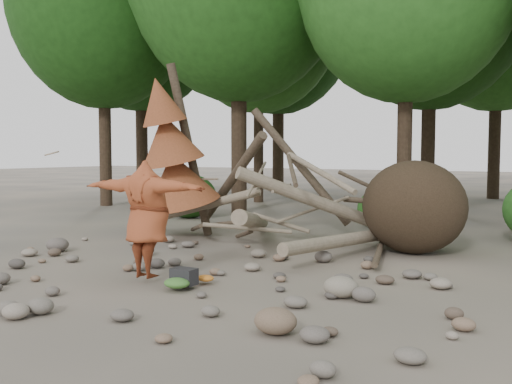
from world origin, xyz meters
The scene contains 12 objects.
ground centered at (0.00, 0.00, 0.00)m, with size 120.00×120.00×0.00m, color #514C44.
deadfall_pile centered at (2.02, 4.24, 0.95)m, with size 8.55×5.24×3.30m.
dead_conifer centered at (-3.12, 3.37, 2.11)m, with size 2.06×2.16×4.35m.
bush_left centered at (-5.50, 7.20, 0.72)m, with size 1.80×1.80×1.44m, color #1B4A13.
bush_mid centered at (0.80, 7.80, 0.56)m, with size 1.40×1.40×1.12m, color #255E1B.
frisbee_thrower centered at (-0.52, -0.58, 1.05)m, with size 3.09×0.96×2.11m.
backpack centered at (0.29, -0.65, 0.13)m, with size 0.39×0.26×0.26m, color black.
cloth_green centered at (0.31, -0.86, 0.08)m, with size 0.42×0.35×0.16m, color #3D6F2C.
cloth_orange centered at (0.43, -0.26, 0.05)m, with size 0.29×0.24×0.10m, color #C66F22.
boulder_front_right centered at (2.61, -1.92, 0.16)m, with size 0.52×0.47×0.31m, color brown.
boulder_mid_right centered at (2.64, 0.07, 0.16)m, with size 0.52×0.47×0.31m, color gray.
boulder_mid_left centered at (-4.12, 0.64, 0.15)m, with size 0.50×0.45×0.30m, color #5D554E.
Camera 1 is at (5.74, -7.75, 2.15)m, focal length 40.00 mm.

